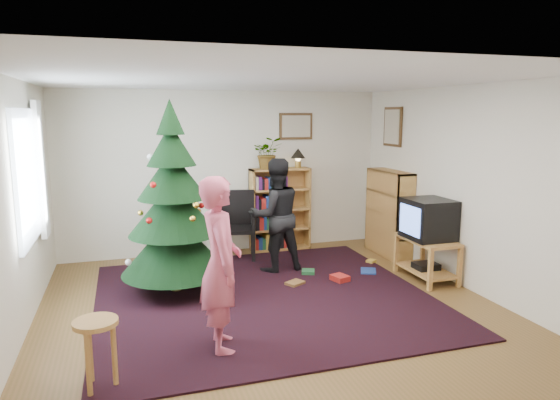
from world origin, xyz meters
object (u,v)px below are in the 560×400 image
object	(u,v)px
potted_plant	(268,153)
table_lamp	(298,155)
crt_tv	(428,219)
bookshelf_right	(389,212)
picture_right	(393,127)
armchair	(235,222)
christmas_tree	(174,214)
bookshelf_back	(280,208)
tv_stand	(426,255)
person_by_chair	(275,215)
picture_back	(296,126)
person_standing	(221,264)
stool	(96,336)

from	to	relation	value
potted_plant	table_lamp	distance (m)	0.50
crt_tv	bookshelf_right	bearing A→B (deg)	84.17
picture_right	armchair	world-z (taller)	picture_right
christmas_tree	bookshelf_back	size ratio (longest dim) A/B	1.79
armchair	picture_right	bearing A→B (deg)	4.02
tv_stand	armchair	bearing A→B (deg)	140.44
bookshelf_right	table_lamp	xyz separation A→B (m)	(-1.20, 0.81, 0.84)
picture_right	person_by_chair	world-z (taller)	picture_right
picture_back	person_standing	xyz separation A→B (m)	(-1.86, -3.28, -1.14)
tv_stand	crt_tv	distance (m)	0.48
person_by_chair	potted_plant	size ratio (longest dim) A/B	3.17
armchair	christmas_tree	bearing A→B (deg)	-115.84
christmas_tree	stool	bearing A→B (deg)	-111.62
christmas_tree	bookshelf_back	distance (m)	2.37
tv_stand	potted_plant	world-z (taller)	potted_plant
stool	table_lamp	world-z (taller)	table_lamp
table_lamp	armchair	bearing A→B (deg)	-168.51
crt_tv	person_by_chair	distance (m)	2.01
potted_plant	table_lamp	bearing A→B (deg)	0.00
armchair	person_standing	xyz separation A→B (m)	(-0.77, -2.92, 0.26)
tv_stand	stool	distance (m)	4.28
bookshelf_back	person_standing	distance (m)	3.51
person_by_chair	picture_right	bearing A→B (deg)	-171.14
person_standing	potted_plant	world-z (taller)	potted_plant
christmas_tree	person_by_chair	xyz separation A→B (m)	(1.40, 0.43, -0.19)
picture_back	stool	size ratio (longest dim) A/B	0.96
crt_tv	picture_back	bearing A→B (deg)	116.47
picture_right	table_lamp	distance (m)	1.52
picture_back	person_standing	world-z (taller)	picture_back
bookshelf_back	picture_back	bearing A→B (deg)	23.71
stool	tv_stand	bearing A→B (deg)	21.06
picture_right	table_lamp	size ratio (longest dim) A/B	1.94
christmas_tree	table_lamp	size ratio (longest dim) A/B	7.49
picture_back	stool	xyz separation A→B (m)	(-2.92, -3.68, -1.51)
picture_right	person_standing	size ratio (longest dim) A/B	0.37
picture_back	bookshelf_right	xyz separation A→B (m)	(1.19, -0.94, -1.29)
christmas_tree	armchair	bearing A→B (deg)	51.45
christmas_tree	person_by_chair	size ratio (longest dim) A/B	1.49
crt_tv	christmas_tree	bearing A→B (deg)	170.94
tv_stand	potted_plant	bearing A→B (deg)	128.15
tv_stand	armchair	distance (m)	2.81
christmas_tree	bookshelf_back	xyz separation A→B (m)	(1.81, 1.50, -0.30)
christmas_tree	tv_stand	bearing A→B (deg)	-9.05
bookshelf_back	person_by_chair	xyz separation A→B (m)	(-0.40, -1.07, 0.12)
picture_right	potted_plant	size ratio (longest dim) A/B	1.22
bookshelf_back	potted_plant	size ratio (longest dim) A/B	2.64
crt_tv	armchair	distance (m)	2.82
picture_back	potted_plant	world-z (taller)	picture_back
picture_back	picture_right	world-z (taller)	picture_right
armchair	potted_plant	xyz separation A→B (m)	(0.59, 0.22, 1.00)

